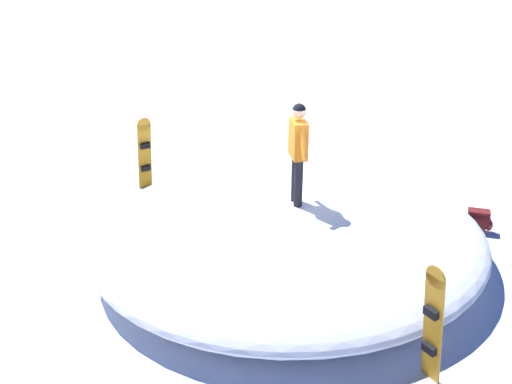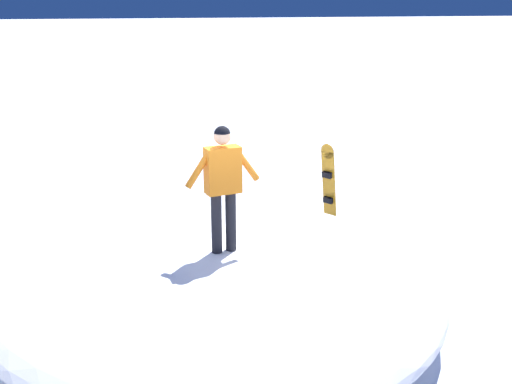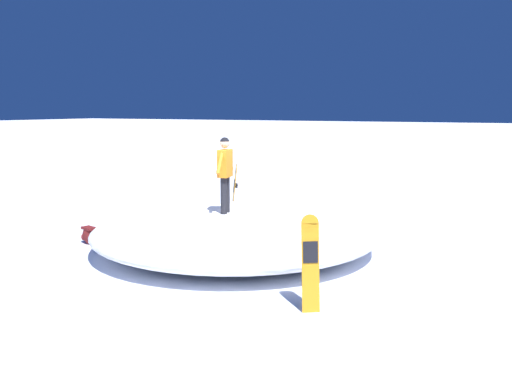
# 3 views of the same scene
# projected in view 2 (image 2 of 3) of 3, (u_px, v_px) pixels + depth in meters

# --- Properties ---
(ground) EXTENTS (240.00, 240.00, 0.00)m
(ground) POSITION_uv_depth(u_px,v_px,m) (250.00, 309.00, 8.48)
(ground) COLOR white
(snow_mound) EXTENTS (8.06, 8.25, 0.90)m
(snow_mound) POSITION_uv_depth(u_px,v_px,m) (208.00, 279.00, 8.34)
(snow_mound) COLOR white
(snow_mound) RESTS_ON ground
(snowboarder_standing) EXTENTS (1.01, 0.31, 1.69)m
(snowboarder_standing) POSITION_uv_depth(u_px,v_px,m) (223.00, 178.00, 7.82)
(snowboarder_standing) COLOR black
(snowboarder_standing) RESTS_ON snow_mound
(snowboard_secondary_upright) EXTENTS (0.34, 0.35, 1.56)m
(snowboard_secondary_upright) POSITION_uv_depth(u_px,v_px,m) (328.00, 182.00, 11.46)
(snowboard_secondary_upright) COLOR orange
(snowboard_secondary_upright) RESTS_ON ground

